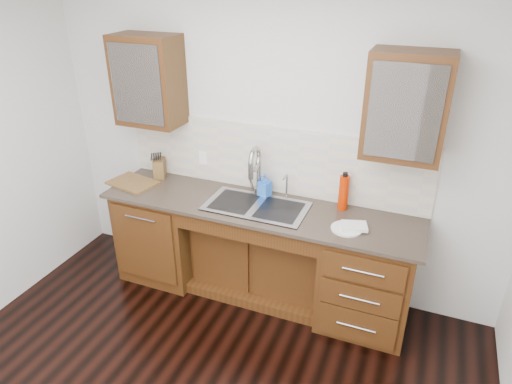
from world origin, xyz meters
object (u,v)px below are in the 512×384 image
at_px(water_bottle, 344,193).
at_px(knife_block, 160,168).
at_px(soap_bottle, 265,185).
at_px(plate, 347,229).
at_px(cutting_board, 133,183).

xyz_separation_m(water_bottle, knife_block, (-1.73, -0.01, -0.06)).
bearing_deg(knife_block, water_bottle, -22.72).
xyz_separation_m(soap_bottle, plate, (0.77, -0.29, -0.10)).
distance_m(water_bottle, knife_block, 1.73).
distance_m(soap_bottle, cutting_board, 1.23).
bearing_deg(knife_block, plate, -32.38).
distance_m(water_bottle, cutting_board, 1.90).
xyz_separation_m(plate, knife_block, (-1.83, 0.30, 0.08)).
xyz_separation_m(knife_block, cutting_board, (-0.15, -0.23, -0.08)).
relative_size(soap_bottle, plate, 0.85).
xyz_separation_m(soap_bottle, knife_block, (-1.06, 0.01, -0.01)).
bearing_deg(water_bottle, knife_block, -179.67).
bearing_deg(plate, soap_bottle, 159.41).
bearing_deg(soap_bottle, plate, -3.85).
distance_m(soap_bottle, plate, 0.83).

